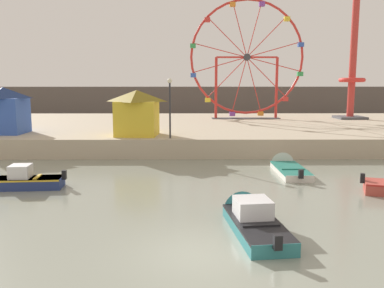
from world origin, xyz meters
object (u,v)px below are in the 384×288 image
Objects in this scene: carnival_booth_blue_tent at (4,110)px; carnival_booth_yellow_awning at (137,112)px; ferris_wheel_red_frame at (247,59)px; promenade_lamp_near at (170,99)px; motorboat_navy_blue at (16,181)px; drop_tower_red_tower at (353,58)px; motorboat_white_red_stripe at (286,166)px; motorboat_teal_painted at (249,216)px.

carnival_booth_blue_tent is 1.03× the size of carnival_booth_yellow_awning.
ferris_wheel_red_frame is 3.00× the size of promenade_lamp_near.
drop_tower_red_tower reaches higher than motorboat_navy_blue.
ferris_wheel_red_frame is (14.26, 23.35, 7.02)m from motorboat_navy_blue.
motorboat_white_red_stripe is 0.44× the size of ferris_wheel_red_frame.
ferris_wheel_red_frame is 23.47m from carnival_booth_blue_tent.
promenade_lamp_near is (-7.18, -15.15, -3.43)m from ferris_wheel_red_frame.
drop_tower_red_tower reaches higher than ferris_wheel_red_frame.
promenade_lamp_near reaches higher than carnival_booth_blue_tent.
motorboat_teal_painted is 9.98m from motorboat_white_red_stripe.
carnival_booth_blue_tent reaches higher than motorboat_white_red_stripe.
motorboat_navy_blue is 0.76× the size of motorboat_teal_painted.
carnival_booth_yellow_awning is (-5.85, 14.93, 2.69)m from motorboat_teal_painted.
motorboat_teal_painted is at bearing 149.65° from motorboat_navy_blue.
ferris_wheel_red_frame reaches higher than promenade_lamp_near.
ferris_wheel_red_frame reaches higher than motorboat_white_red_stripe.
promenade_lamp_near is (-3.44, 13.36, 3.63)m from motorboat_teal_painted.
drop_tower_red_tower is (11.05, 19.08, 7.34)m from motorboat_white_red_stripe.
drop_tower_red_tower is at bearing 22.87° from carnival_booth_blue_tent.
promenade_lamp_near reaches higher than motorboat_navy_blue.
drop_tower_red_tower reaches higher than carnival_booth_blue_tent.
promenade_lamp_near is at bearing -115.35° from ferris_wheel_red_frame.
motorboat_white_red_stripe is 11.26m from carnival_booth_yellow_awning.
carnival_booth_yellow_awning is (-9.59, -13.59, -4.38)m from ferris_wheel_red_frame.
ferris_wheel_red_frame reaches higher than motorboat_teal_painted.
drop_tower_red_tower is 4.76× the size of carnival_booth_blue_tent.
motorboat_white_red_stripe is at bearing -30.07° from promenade_lamp_near.
carnival_booth_blue_tent reaches higher than motorboat_teal_painted.
motorboat_white_red_stripe is (3.51, 9.34, -0.12)m from motorboat_teal_painted.
ferris_wheel_red_frame is 17.20m from carnival_booth_yellow_awning.
motorboat_navy_blue is 14.64m from motorboat_white_red_stripe.
motorboat_navy_blue is 12.48m from carnival_booth_blue_tent.
motorboat_navy_blue reaches higher than motorboat_white_red_stripe.
carnival_booth_blue_tent is at bearing 167.19° from promenade_lamp_near.
carnival_booth_yellow_awning is (-9.36, 5.59, 2.80)m from motorboat_white_red_stripe.
ferris_wheel_red_frame is at bearing 64.65° from promenade_lamp_near.
motorboat_teal_painted is 1.68× the size of carnival_booth_yellow_awning.
motorboat_white_red_stripe is 20.65m from carnival_booth_blue_tent.
promenade_lamp_near reaches higher than motorboat_teal_painted.
carnival_booth_blue_tent is (-19.49, -12.35, -4.29)m from ferris_wheel_red_frame.
ferris_wheel_red_frame reaches higher than carnival_booth_yellow_awning.
ferris_wheel_red_frame is 3.66× the size of carnival_booth_yellow_awning.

